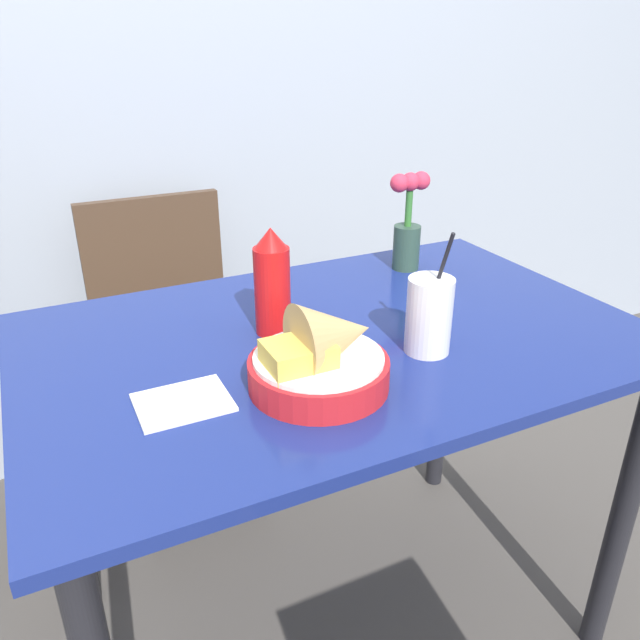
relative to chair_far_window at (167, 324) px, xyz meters
The scene contains 9 objects.
ground_plane 0.91m from the chair_far_window, 76.31° to the right, with size 12.00×12.00×0.00m, color #4C4742.
wall_window 0.83m from the chair_far_window, 52.01° to the left, with size 7.00×0.06×2.60m.
dining_table 0.76m from the chair_far_window, 76.31° to the right, with size 1.16×0.75×0.77m.
chair_far_window is the anchor object (origin of this frame).
food_basket 0.94m from the chair_far_window, 85.51° to the right, with size 0.23×0.23×0.15m.
ketchup_bottle 0.76m from the chair_far_window, 83.79° to the right, with size 0.07×0.07×0.21m.
drink_cup 0.96m from the chair_far_window, 71.28° to the right, with size 0.08×0.08×0.23m.
flower_vase 0.78m from the chair_far_window, 44.48° to the right, with size 0.10×0.06×0.23m.
napkin 0.89m from the chair_far_window, 100.14° to the right, with size 0.14×0.11×0.01m.
Camera 1 is at (-0.49, -0.95, 1.30)m, focal length 35.00 mm.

